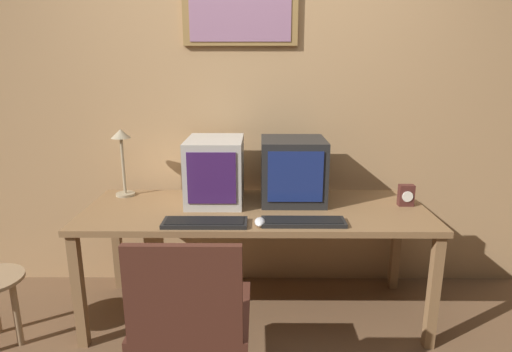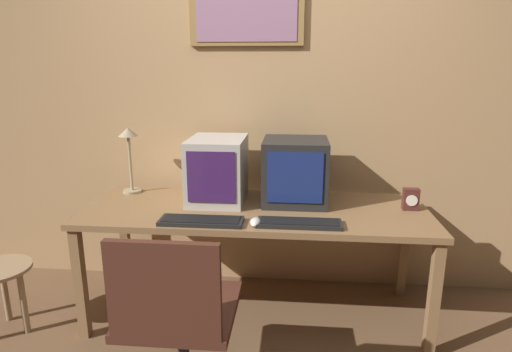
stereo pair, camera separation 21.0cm
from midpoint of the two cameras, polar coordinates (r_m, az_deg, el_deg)
name	(u,v)px [view 1 (the left image)]	position (r m, az deg, el deg)	size (l,w,h in m)	color
wall_back	(256,103)	(2.95, -2.02, 9.70)	(8.00, 0.08, 2.60)	tan
desk	(256,218)	(2.61, -2.32, -5.66)	(2.06, 0.76, 0.72)	olive
monitor_left	(215,170)	(2.69, -7.68, 0.73)	(0.34, 0.45, 0.40)	#B7B2A8
monitor_right	(293,170)	(2.68, 2.70, 0.74)	(0.39, 0.39, 0.40)	black
keyboard_main	(205,222)	(2.35, -9.40, -6.17)	(0.46, 0.15, 0.03)	black
keyboard_side	(303,222)	(2.34, 3.76, -6.14)	(0.46, 0.14, 0.03)	black
mouse_near_keyboard	(260,222)	(2.32, -2.09, -6.17)	(0.06, 0.12, 0.03)	silver
desk_clock	(406,195)	(2.74, 17.33, -2.50)	(0.09, 0.06, 0.13)	#4C231E
desk_lamp	(122,149)	(2.93, -19.44, 3.35)	(0.13, 0.13, 0.44)	tan
office_chair	(193,336)	(2.05, -11.55, -20.30)	(0.52, 0.52, 0.91)	black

